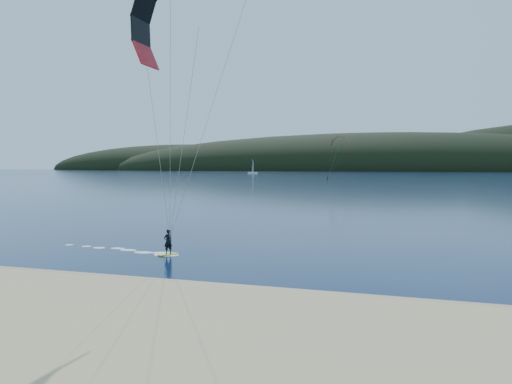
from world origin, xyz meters
TOP-DOWN VIEW (x-y plane):
  - ground at (0.00, 0.00)m, footprint 1800.00×1800.00m
  - wet_sand at (0.00, 4.50)m, footprint 220.00×2.50m
  - headland at (0.63, 745.28)m, footprint 1200.00×310.00m
  - kitesurfer_near at (1.47, 7.78)m, footprint 20.30×8.58m
  - kitesurfer_far at (-16.94, 199.21)m, footprint 10.89×7.74m
  - sailboat at (-122.94, 401.66)m, footprint 9.25×5.98m

SIDE VIEW (x-z plane):
  - ground at x=0.00m, z-range 0.00..0.00m
  - headland at x=0.63m, z-range -70.00..70.00m
  - wet_sand at x=0.00m, z-range 0.00..0.10m
  - sailboat at x=-122.94m, z-range -5.50..7.40m
  - kitesurfer_near at x=1.47m, z-range 5.13..24.05m
  - kitesurfer_far at x=-16.94m, z-range 6.49..24.53m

